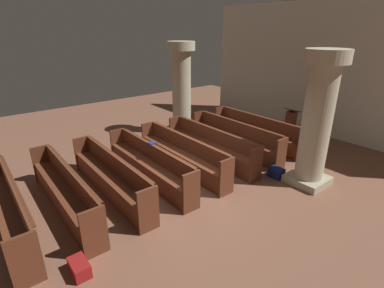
{
  "coord_description": "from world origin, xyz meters",
  "views": [
    {
      "loc": [
        5.08,
        -3.83,
        3.58
      ],
      "look_at": [
        -0.47,
        0.61,
        0.75
      ],
      "focal_mm": 27.16,
      "sensor_mm": 36.0,
      "label": 1
    }
  ],
  "objects_px": {
    "pillar_aisle_side": "(317,118)",
    "pillar_far_side": "(182,87)",
    "pew_row_2": "(210,144)",
    "pew_row_6": "(64,189)",
    "kneeler_box_red": "(79,268)",
    "pew_row_4": "(149,162)",
    "kneeler_box_navy": "(276,173)",
    "pew_row_0": "(256,129)",
    "pew_row_3": "(182,152)",
    "hymn_book": "(152,143)",
    "pew_row_1": "(235,136)",
    "lectern": "(290,126)",
    "pew_row_7": "(7,206)",
    "pew_row_5": "(110,175)"
  },
  "relations": [
    {
      "from": "pew_row_3",
      "to": "pillar_far_side",
      "type": "xyz_separation_m",
      "value": [
        -2.5,
        1.87,
        1.17
      ]
    },
    {
      "from": "pew_row_4",
      "to": "kneeler_box_red",
      "type": "relative_size",
      "value": 8.07
    },
    {
      "from": "pillar_aisle_side",
      "to": "kneeler_box_navy",
      "type": "height_order",
      "value": "pillar_aisle_side"
    },
    {
      "from": "pew_row_1",
      "to": "kneeler_box_navy",
      "type": "bearing_deg",
      "value": -12.29
    },
    {
      "from": "hymn_book",
      "to": "kneeler_box_navy",
      "type": "bearing_deg",
      "value": 50.6
    },
    {
      "from": "kneeler_box_navy",
      "to": "hymn_book",
      "type": "bearing_deg",
      "value": -129.4
    },
    {
      "from": "kneeler_box_red",
      "to": "pew_row_4",
      "type": "bearing_deg",
      "value": 128.45
    },
    {
      "from": "pew_row_4",
      "to": "kneeler_box_navy",
      "type": "height_order",
      "value": "pew_row_4"
    },
    {
      "from": "pillar_aisle_side",
      "to": "kneeler_box_navy",
      "type": "bearing_deg",
      "value": -151.63
    },
    {
      "from": "pillar_aisle_side",
      "to": "kneeler_box_red",
      "type": "distance_m",
      "value": 5.68
    },
    {
      "from": "pew_row_7",
      "to": "kneeler_box_red",
      "type": "bearing_deg",
      "value": 18.14
    },
    {
      "from": "pew_row_0",
      "to": "kneeler_box_red",
      "type": "bearing_deg",
      "value": -73.5
    },
    {
      "from": "pew_row_5",
      "to": "pillar_far_side",
      "type": "xyz_separation_m",
      "value": [
        -2.5,
        3.91,
        1.17
      ]
    },
    {
      "from": "lectern",
      "to": "pew_row_5",
      "type": "bearing_deg",
      "value": -93.58
    },
    {
      "from": "pew_row_0",
      "to": "pew_row_6",
      "type": "relative_size",
      "value": 1.0
    },
    {
      "from": "pew_row_7",
      "to": "kneeler_box_navy",
      "type": "xyz_separation_m",
      "value": [
        1.89,
        5.7,
        -0.37
      ]
    },
    {
      "from": "pew_row_0",
      "to": "pew_row_3",
      "type": "bearing_deg",
      "value": -90.0
    },
    {
      "from": "pew_row_7",
      "to": "pillar_aisle_side",
      "type": "distance_m",
      "value": 6.68
    },
    {
      "from": "pew_row_1",
      "to": "pillar_aisle_side",
      "type": "xyz_separation_m",
      "value": [
        2.55,
        -0.05,
        1.17
      ]
    },
    {
      "from": "pillar_far_side",
      "to": "hymn_book",
      "type": "relative_size",
      "value": 16.87
    },
    {
      "from": "pew_row_2",
      "to": "pillar_aisle_side",
      "type": "distance_m",
      "value": 2.97
    },
    {
      "from": "pew_row_6",
      "to": "kneeler_box_navy",
      "type": "height_order",
      "value": "pew_row_6"
    },
    {
      "from": "pew_row_0",
      "to": "kneeler_box_navy",
      "type": "distance_m",
      "value": 2.4
    },
    {
      "from": "pew_row_6",
      "to": "kneeler_box_red",
      "type": "height_order",
      "value": "pew_row_6"
    },
    {
      "from": "pew_row_2",
      "to": "pew_row_7",
      "type": "height_order",
      "value": "same"
    },
    {
      "from": "pew_row_2",
      "to": "pew_row_0",
      "type": "bearing_deg",
      "value": 90.0
    },
    {
      "from": "pew_row_2",
      "to": "pew_row_6",
      "type": "height_order",
      "value": "same"
    },
    {
      "from": "pew_row_6",
      "to": "pew_row_2",
      "type": "bearing_deg",
      "value": 90.0
    },
    {
      "from": "pew_row_2",
      "to": "lectern",
      "type": "distance_m",
      "value": 3.39
    },
    {
      "from": "lectern",
      "to": "hymn_book",
      "type": "bearing_deg",
      "value": -95.8
    },
    {
      "from": "pew_row_4",
      "to": "kneeler_box_navy",
      "type": "xyz_separation_m",
      "value": [
        1.89,
        2.65,
        -0.37
      ]
    },
    {
      "from": "hymn_book",
      "to": "kneeler_box_red",
      "type": "bearing_deg",
      "value": -51.9
    },
    {
      "from": "pillar_aisle_side",
      "to": "pillar_far_side",
      "type": "relative_size",
      "value": 1.0
    },
    {
      "from": "pew_row_4",
      "to": "pew_row_5",
      "type": "bearing_deg",
      "value": -90.0
    },
    {
      "from": "pew_row_7",
      "to": "pillar_far_side",
      "type": "height_order",
      "value": "pillar_far_side"
    },
    {
      "from": "pew_row_6",
      "to": "lectern",
      "type": "distance_m",
      "value": 7.45
    },
    {
      "from": "pillar_far_side",
      "to": "lectern",
      "type": "bearing_deg",
      "value": 40.82
    },
    {
      "from": "kneeler_box_navy",
      "to": "kneeler_box_red",
      "type": "xyz_separation_m",
      "value": [
        0.04,
        -5.07,
        -0.01
      ]
    },
    {
      "from": "pew_row_5",
      "to": "hymn_book",
      "type": "height_order",
      "value": "hymn_book"
    },
    {
      "from": "pew_row_2",
      "to": "pew_row_4",
      "type": "distance_m",
      "value": 2.04
    },
    {
      "from": "pew_row_2",
      "to": "lectern",
      "type": "bearing_deg",
      "value": 83.2
    },
    {
      "from": "pew_row_4",
      "to": "pillar_aisle_side",
      "type": "bearing_deg",
      "value": 49.65
    },
    {
      "from": "pillar_far_side",
      "to": "pew_row_4",
      "type": "bearing_deg",
      "value": -49.13
    },
    {
      "from": "pew_row_3",
      "to": "kneeler_box_navy",
      "type": "bearing_deg",
      "value": 40.76
    },
    {
      "from": "pew_row_3",
      "to": "pew_row_6",
      "type": "bearing_deg",
      "value": -90.0
    },
    {
      "from": "lectern",
      "to": "hymn_book",
      "type": "relative_size",
      "value": 5.72
    },
    {
      "from": "pillar_aisle_side",
      "to": "pew_row_0",
      "type": "bearing_deg",
      "value": 157.26
    },
    {
      "from": "pew_row_2",
      "to": "pillar_aisle_side",
      "type": "xyz_separation_m",
      "value": [
        2.55,
        0.97,
        1.17
      ]
    },
    {
      "from": "pew_row_1",
      "to": "hymn_book",
      "type": "distance_m",
      "value": 2.9
    },
    {
      "from": "pew_row_2",
      "to": "pew_row_7",
      "type": "relative_size",
      "value": 1.0
    }
  ]
}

